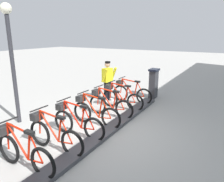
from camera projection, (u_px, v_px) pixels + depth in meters
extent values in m
plane|color=#ABA9A3|center=(108.00, 132.00, 6.17)|extent=(60.00, 60.00, 0.00)
cube|color=#47474C|center=(108.00, 131.00, 6.15)|extent=(0.44, 6.85, 0.10)
cube|color=#38383D|center=(153.00, 84.00, 9.34)|extent=(0.28, 0.44, 1.20)
cube|color=#194C8C|center=(151.00, 76.00, 9.32)|extent=(0.03, 0.30, 0.40)
cube|color=black|center=(154.00, 70.00, 9.17)|extent=(0.36, 0.52, 0.08)
torus|color=black|center=(144.00, 97.00, 8.45)|extent=(0.67, 0.08, 0.67)
torus|color=black|center=(121.00, 93.00, 8.97)|extent=(0.67, 0.08, 0.67)
cylinder|color=red|center=(128.00, 88.00, 8.73)|extent=(0.60, 0.05, 0.70)
cylinder|color=red|center=(136.00, 89.00, 8.57)|extent=(0.16, 0.05, 0.61)
cylinder|color=red|center=(130.00, 81.00, 8.62)|extent=(0.69, 0.05, 0.11)
cylinder|color=red|center=(139.00, 97.00, 8.56)|extent=(0.43, 0.04, 0.09)
cylinder|color=red|center=(141.00, 89.00, 8.45)|extent=(0.33, 0.03, 0.56)
cylinder|color=red|center=(121.00, 86.00, 8.87)|extent=(0.10, 0.04, 0.62)
cube|color=black|center=(137.00, 82.00, 8.45)|extent=(0.22, 0.10, 0.06)
cylinder|color=black|center=(122.00, 78.00, 8.76)|extent=(0.04, 0.54, 0.03)
cube|color=#2D2D2D|center=(120.00, 83.00, 8.87)|extent=(0.20, 0.28, 0.18)
torus|color=black|center=(135.00, 103.00, 7.73)|extent=(0.67, 0.08, 0.67)
torus|color=black|center=(110.00, 98.00, 8.24)|extent=(0.67, 0.08, 0.67)
cylinder|color=red|center=(118.00, 92.00, 8.00)|extent=(0.60, 0.05, 0.70)
cylinder|color=red|center=(126.00, 95.00, 7.84)|extent=(0.16, 0.05, 0.61)
cylinder|color=red|center=(119.00, 85.00, 7.89)|extent=(0.69, 0.05, 0.11)
cylinder|color=red|center=(130.00, 102.00, 7.84)|extent=(0.43, 0.04, 0.09)
cylinder|color=red|center=(131.00, 95.00, 7.73)|extent=(0.33, 0.03, 0.56)
cylinder|color=red|center=(111.00, 91.00, 8.15)|extent=(0.10, 0.04, 0.62)
cube|color=black|center=(128.00, 86.00, 7.73)|extent=(0.22, 0.10, 0.06)
cylinder|color=black|center=(111.00, 82.00, 8.04)|extent=(0.04, 0.54, 0.03)
cube|color=#2D2D2D|center=(109.00, 87.00, 8.15)|extent=(0.20, 0.28, 0.18)
torus|color=black|center=(124.00, 110.00, 7.01)|extent=(0.67, 0.08, 0.67)
torus|color=black|center=(98.00, 104.00, 7.52)|extent=(0.67, 0.08, 0.67)
cylinder|color=red|center=(106.00, 98.00, 7.28)|extent=(0.60, 0.05, 0.70)
cylinder|color=red|center=(115.00, 101.00, 7.12)|extent=(0.16, 0.05, 0.61)
cylinder|color=red|center=(107.00, 90.00, 7.17)|extent=(0.69, 0.05, 0.11)
cylinder|color=red|center=(119.00, 109.00, 7.12)|extent=(0.43, 0.04, 0.09)
cylinder|color=red|center=(120.00, 101.00, 7.01)|extent=(0.33, 0.03, 0.56)
cylinder|color=red|center=(98.00, 96.00, 7.43)|extent=(0.10, 0.04, 0.62)
cube|color=black|center=(116.00, 92.00, 7.01)|extent=(0.22, 0.10, 0.06)
cylinder|color=black|center=(99.00, 86.00, 7.32)|extent=(0.04, 0.54, 0.03)
cube|color=#2D2D2D|center=(96.00, 92.00, 7.43)|extent=(0.20, 0.28, 0.18)
torus|color=black|center=(111.00, 118.00, 6.28)|extent=(0.67, 0.08, 0.67)
torus|color=black|center=(83.00, 112.00, 6.80)|extent=(0.67, 0.08, 0.67)
cylinder|color=red|center=(91.00, 105.00, 6.56)|extent=(0.60, 0.05, 0.70)
cylinder|color=red|center=(100.00, 108.00, 6.40)|extent=(0.16, 0.05, 0.61)
cylinder|color=red|center=(92.00, 96.00, 6.45)|extent=(0.69, 0.05, 0.11)
cylinder|color=red|center=(105.00, 118.00, 6.39)|extent=(0.43, 0.04, 0.09)
cylinder|color=red|center=(106.00, 109.00, 6.29)|extent=(0.33, 0.03, 0.56)
cylinder|color=red|center=(83.00, 103.00, 6.70)|extent=(0.10, 0.04, 0.62)
cube|color=black|center=(102.00, 98.00, 6.28)|extent=(0.22, 0.10, 0.06)
cylinder|color=black|center=(83.00, 92.00, 6.60)|extent=(0.04, 0.54, 0.03)
cube|color=#2D2D2D|center=(81.00, 98.00, 6.71)|extent=(0.20, 0.28, 0.18)
torus|color=black|center=(94.00, 130.00, 5.56)|extent=(0.67, 0.08, 0.67)
torus|color=black|center=(64.00, 121.00, 6.07)|extent=(0.67, 0.08, 0.67)
cylinder|color=red|center=(73.00, 114.00, 5.83)|extent=(0.60, 0.05, 0.70)
cylinder|color=red|center=(83.00, 118.00, 5.68)|extent=(0.16, 0.05, 0.61)
cylinder|color=red|center=(74.00, 104.00, 5.73)|extent=(0.69, 0.05, 0.11)
cylinder|color=red|center=(88.00, 129.00, 5.67)|extent=(0.43, 0.04, 0.09)
cylinder|color=red|center=(89.00, 119.00, 5.56)|extent=(0.33, 0.03, 0.56)
cylinder|color=red|center=(64.00, 111.00, 5.98)|extent=(0.10, 0.04, 0.62)
cube|color=black|center=(84.00, 107.00, 5.56)|extent=(0.22, 0.10, 0.06)
cylinder|color=black|center=(64.00, 99.00, 5.87)|extent=(0.04, 0.54, 0.03)
cube|color=#2D2D2D|center=(62.00, 106.00, 5.98)|extent=(0.20, 0.28, 0.18)
torus|color=black|center=(72.00, 144.00, 4.84)|extent=(0.67, 0.08, 0.67)
torus|color=black|center=(40.00, 133.00, 5.35)|extent=(0.67, 0.08, 0.67)
cylinder|color=red|center=(49.00, 126.00, 5.11)|extent=(0.60, 0.05, 0.70)
cylinder|color=red|center=(60.00, 130.00, 4.95)|extent=(0.16, 0.05, 0.61)
cylinder|color=red|center=(50.00, 115.00, 5.00)|extent=(0.69, 0.05, 0.11)
cylinder|color=red|center=(65.00, 143.00, 4.95)|extent=(0.43, 0.04, 0.09)
cylinder|color=red|center=(67.00, 131.00, 4.84)|extent=(0.33, 0.03, 0.56)
cylinder|color=red|center=(40.00, 122.00, 5.26)|extent=(0.10, 0.04, 0.62)
cube|color=black|center=(61.00, 118.00, 4.84)|extent=(0.22, 0.10, 0.06)
cylinder|color=black|center=(39.00, 109.00, 5.15)|extent=(0.04, 0.54, 0.03)
cube|color=#2D2D2D|center=(37.00, 116.00, 5.26)|extent=(0.20, 0.28, 0.18)
torus|color=black|center=(43.00, 163.00, 4.11)|extent=(0.67, 0.08, 0.67)
torus|color=black|center=(9.00, 149.00, 4.63)|extent=(0.67, 0.08, 0.67)
cylinder|color=red|center=(18.00, 141.00, 4.39)|extent=(0.60, 0.05, 0.70)
cylinder|color=red|center=(29.00, 147.00, 4.23)|extent=(0.16, 0.05, 0.61)
cylinder|color=red|center=(18.00, 128.00, 4.28)|extent=(0.69, 0.05, 0.11)
cylinder|color=red|center=(35.00, 161.00, 4.23)|extent=(0.43, 0.04, 0.09)
cylinder|color=red|center=(36.00, 148.00, 4.12)|extent=(0.33, 0.03, 0.56)
cylinder|color=red|center=(8.00, 136.00, 4.53)|extent=(0.10, 0.04, 0.62)
cube|color=black|center=(29.00, 132.00, 4.11)|extent=(0.22, 0.10, 0.06)
cylinder|color=black|center=(7.00, 121.00, 4.43)|extent=(0.04, 0.54, 0.03)
cube|color=#2D2D2D|center=(5.00, 129.00, 4.54)|extent=(0.20, 0.28, 0.18)
cube|color=white|center=(110.00, 99.00, 9.08)|extent=(0.28, 0.17, 0.10)
cube|color=white|center=(105.00, 100.00, 9.01)|extent=(0.28, 0.17, 0.10)
cylinder|color=black|center=(109.00, 90.00, 9.02)|extent=(0.15, 0.15, 0.82)
cylinder|color=black|center=(106.00, 91.00, 8.88)|extent=(0.15, 0.15, 0.82)
cube|color=yellow|center=(107.00, 75.00, 8.77)|extent=(0.35, 0.45, 0.56)
cylinder|color=yellow|center=(114.00, 74.00, 8.88)|extent=(0.35, 0.18, 0.57)
cylinder|color=yellow|center=(104.00, 76.00, 8.52)|extent=(0.35, 0.18, 0.57)
sphere|color=tan|center=(107.00, 65.00, 8.66)|extent=(0.22, 0.22, 0.22)
cylinder|color=black|center=(108.00, 62.00, 8.62)|extent=(0.22, 0.22, 0.06)
cylinder|color=#2D2D33|center=(13.00, 71.00, 6.45)|extent=(0.12, 0.12, 3.32)
sphere|color=#F2EDCC|center=(6.00, 8.00, 5.99)|extent=(0.32, 0.32, 0.32)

